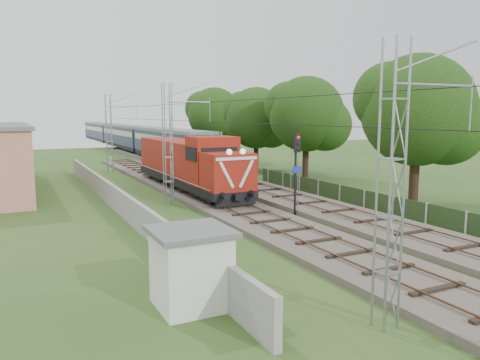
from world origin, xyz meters
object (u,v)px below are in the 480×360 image
locomotive (189,163)px  coach_rake (126,135)px  signal_post (296,159)px  relay_hut (191,267)px

locomotive → coach_rake: size_ratio=0.25×
signal_post → relay_hut: bearing=-136.2°
coach_rake → locomotive: bearing=-96.5°
coach_rake → signal_post: 54.81m
signal_post → locomotive: bearing=104.8°
locomotive → relay_hut: bearing=-109.8°
locomotive → relay_hut: 21.89m
relay_hut → signal_post: bearing=43.8°
locomotive → relay_hut: (-7.40, -20.57, -1.01)m
locomotive → signal_post: 11.17m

